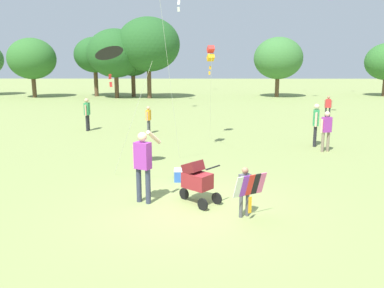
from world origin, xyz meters
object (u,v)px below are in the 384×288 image
cooler_box (182,175)px  kite_adult_black (109,53)px  kite_green_novelty (211,54)px  child_with_butterfly_kite (246,187)px  stroller (197,178)px  person_sitting_far (326,128)px  person_couple_left (316,121)px  person_red_shirt (328,105)px  person_back_turned (149,117)px  person_adult_flyer (143,161)px  person_kid_running (87,112)px

cooler_box → kite_adult_black: bearing=162.8°
kite_adult_black → kite_green_novelty: 6.48m
child_with_butterfly_kite → kite_green_novelty: 9.40m
stroller → person_sitting_far: (4.71, 5.38, 0.27)m
kite_adult_black → person_sitting_far: bearing=22.9°
child_with_butterfly_kite → kite_adult_black: bearing=137.2°
stroller → person_couple_left: person_couple_left is taller
child_with_butterfly_kite → person_red_shirt: (6.38, 14.42, 0.10)m
kite_green_novelty → person_back_turned: kite_green_novelty is taller
kite_green_novelty → person_couple_left: bearing=-23.6°
person_adult_flyer → person_red_shirt: bearing=57.4°
person_couple_left → cooler_box: (-5.01, -4.60, -0.80)m
kite_green_novelty → person_back_turned: 4.03m
child_with_butterfly_kite → stroller: size_ratio=1.07×
person_red_shirt → cooler_box: 14.20m
person_adult_flyer → person_kid_running: person_adult_flyer is taller
person_sitting_far → person_couple_left: (-0.10, 0.96, 0.10)m
person_sitting_far → cooler_box: 6.31m
person_sitting_far → cooler_box: bearing=-144.5°
child_with_butterfly_kite → cooler_box: 2.99m
person_adult_flyer → person_back_turned: 9.00m
child_with_butterfly_kite → kite_adult_black: size_ratio=0.30×
stroller → person_sitting_far: person_sitting_far is taller
stroller → person_red_shirt: bearing=61.3°
person_red_shirt → person_couple_left: size_ratio=0.78×
cooler_box → child_with_butterfly_kite: bearing=-60.9°
person_sitting_far → person_back_turned: size_ratio=1.20×
child_with_butterfly_kite → person_sitting_far: bearing=59.5°
stroller → person_adult_flyer: bearing=178.5°
kite_green_novelty → cooler_box: kite_green_novelty is taller
person_sitting_far → person_back_turned: 7.77m
kite_green_novelty → person_kid_running: kite_green_novelty is taller
kite_adult_black → person_adult_flyer: bearing=-63.3°
person_back_turned → person_sitting_far: bearing=-27.6°
stroller → kite_green_novelty: kite_green_novelty is taller
kite_green_novelty → person_couple_left: (4.02, -1.76, -2.56)m
stroller → cooler_box: (-0.40, 1.74, -0.43)m
stroller → kite_green_novelty: 8.63m
person_red_shirt → person_back_turned: person_red_shirt is taller
person_sitting_far → person_back_turned: person_sitting_far is taller
child_with_butterfly_kite → person_couple_left: person_couple_left is taller
kite_adult_black → person_red_shirt: size_ratio=2.87×
kite_green_novelty → person_sitting_far: bearing=-33.4°
person_couple_left → cooler_box: person_couple_left is taller
person_red_shirt → person_kid_running: person_kid_running is taller
child_with_butterfly_kite → stroller: bearing=141.1°
kite_adult_black → person_sitting_far: kite_adult_black is taller
person_adult_flyer → child_with_butterfly_kite: bearing=-20.9°
child_with_butterfly_kite → person_red_shirt: size_ratio=0.85×
person_back_turned → kite_adult_black: bearing=-92.2°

